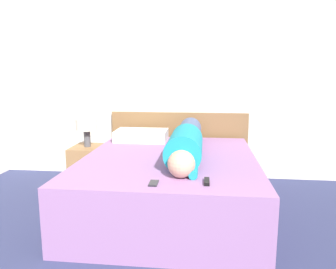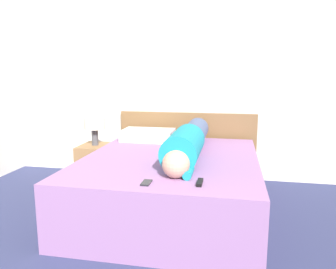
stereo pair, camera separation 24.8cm
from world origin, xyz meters
name	(u,v)px [view 1 (the left image)]	position (x,y,z in m)	size (l,w,h in m)	color
wall_back	(183,79)	(0.00, 3.42, 1.30)	(6.22, 0.06, 2.60)	silver
bed	(170,184)	(-0.04, 2.22, 0.28)	(1.68, 2.05, 0.56)	#936699
headboard	(179,145)	(-0.04, 3.35, 0.44)	(1.80, 0.04, 0.87)	brown
nightstand	(88,166)	(-1.12, 2.86, 0.25)	(0.38, 0.45, 0.50)	olive
table_lamp	(87,126)	(-1.12, 2.86, 0.75)	(0.26, 0.26, 0.34)	#4C4C51
person_lying	(187,142)	(0.12, 2.28, 0.71)	(0.32, 1.74, 0.32)	tan
pillow_near_headboard	(141,135)	(-0.47, 2.96, 0.63)	(0.62, 0.40, 0.13)	silver
tv_remote	(207,181)	(0.32, 1.45, 0.58)	(0.04, 0.15, 0.02)	black
cell_phone	(154,183)	(-0.07, 1.39, 0.57)	(0.06, 0.13, 0.01)	black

